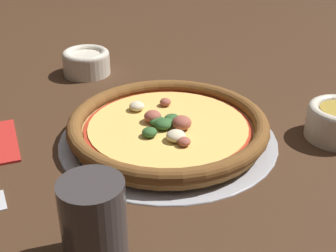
# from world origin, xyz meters

# --- Properties ---
(ground_plane) EXTENTS (3.00, 3.00, 0.00)m
(ground_plane) POSITION_xyz_m (0.00, 0.00, 0.00)
(ground_plane) COLOR #3D2616
(pizza_tray) EXTENTS (0.36, 0.36, 0.01)m
(pizza_tray) POSITION_xyz_m (0.00, 0.00, 0.00)
(pizza_tray) COLOR #9E9EA3
(pizza_tray) RESTS_ON ground_plane
(pizza) EXTENTS (0.33, 0.33, 0.04)m
(pizza) POSITION_xyz_m (-0.00, 0.00, 0.02)
(pizza) COLOR tan
(pizza) RESTS_ON pizza_tray
(bowl_far) EXTENTS (0.10, 0.10, 0.05)m
(bowl_far) POSITION_xyz_m (0.34, 0.01, 0.03)
(bowl_far) COLOR beige
(bowl_far) RESTS_ON ground_plane
(drinking_cup) EXTENTS (0.07, 0.07, 0.10)m
(drinking_cup) POSITION_xyz_m (-0.19, 0.20, 0.05)
(drinking_cup) COLOR #383333
(drinking_cup) RESTS_ON ground_plane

